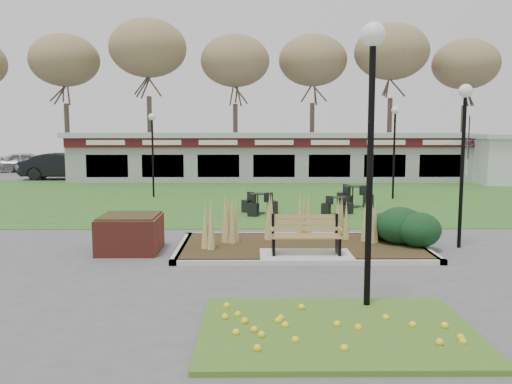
{
  "coord_description": "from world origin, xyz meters",
  "views": [
    {
      "loc": [
        -1.31,
        -12.6,
        3.12
      ],
      "look_at": [
        -1.18,
        2.0,
        1.41
      ],
      "focal_mm": 38.0,
      "sensor_mm": 36.0,
      "label": 1
    }
  ],
  "objects_px": {
    "brick_planter": "(130,233)",
    "bistro_set_b": "(338,209)",
    "car_silver": "(28,162)",
    "park_bench": "(305,234)",
    "car_black": "(63,166)",
    "bistro_set_c": "(353,200)",
    "service_hut": "(512,158)",
    "bistro_set_a": "(258,207)",
    "lamp_post_mid_right": "(395,132)",
    "lamp_post_near_left": "(372,103)",
    "patio_umbrella": "(468,157)",
    "lamp_post_near_right": "(464,129)",
    "food_pavilion": "(273,156)",
    "lamp_post_mid_left": "(152,136)"
  },
  "relations": [
    {
      "from": "brick_planter",
      "to": "service_hut",
      "type": "relative_size",
      "value": 0.34
    },
    {
      "from": "park_bench",
      "to": "lamp_post_mid_left",
      "type": "relative_size",
      "value": 0.45
    },
    {
      "from": "brick_planter",
      "to": "bistro_set_b",
      "type": "relative_size",
      "value": 1.24
    },
    {
      "from": "park_bench",
      "to": "bistro_set_c",
      "type": "relative_size",
      "value": 1.07
    },
    {
      "from": "service_hut",
      "to": "bistro_set_c",
      "type": "height_order",
      "value": "service_hut"
    },
    {
      "from": "brick_planter",
      "to": "lamp_post_mid_left",
      "type": "relative_size",
      "value": 0.39
    },
    {
      "from": "lamp_post_mid_right",
      "to": "car_silver",
      "type": "xyz_separation_m",
      "value": [
        -22.62,
        15.65,
        -2.27
      ]
    },
    {
      "from": "bistro_set_a",
      "to": "car_black",
      "type": "distance_m",
      "value": 18.39
    },
    {
      "from": "lamp_post_near_right",
      "to": "patio_umbrella",
      "type": "xyz_separation_m",
      "value": [
        5.47,
        13.28,
        -1.4
      ]
    },
    {
      "from": "service_hut",
      "to": "bistro_set_c",
      "type": "distance_m",
      "value": 14.26
    },
    {
      "from": "lamp_post_mid_left",
      "to": "patio_umbrella",
      "type": "relative_size",
      "value": 1.43
    },
    {
      "from": "brick_planter",
      "to": "lamp_post_near_left",
      "type": "bearing_deg",
      "value": -41.44
    },
    {
      "from": "brick_planter",
      "to": "bistro_set_c",
      "type": "relative_size",
      "value": 0.95
    },
    {
      "from": "food_pavilion",
      "to": "lamp_post_near_left",
      "type": "distance_m",
      "value": 23.56
    },
    {
      "from": "lamp_post_mid_right",
      "to": "brick_planter",
      "type": "bearing_deg",
      "value": -132.32
    },
    {
      "from": "lamp_post_mid_right",
      "to": "patio_umbrella",
      "type": "relative_size",
      "value": 1.53
    },
    {
      "from": "lamp_post_near_left",
      "to": "bistro_set_c",
      "type": "height_order",
      "value": "lamp_post_near_left"
    },
    {
      "from": "bistro_set_a",
      "to": "lamp_post_near_left",
      "type": "bearing_deg",
      "value": -80.46
    },
    {
      "from": "bistro_set_c",
      "to": "patio_umbrella",
      "type": "height_order",
      "value": "patio_umbrella"
    },
    {
      "from": "bistro_set_a",
      "to": "service_hut",
      "type": "bearing_deg",
      "value": 37.0
    },
    {
      "from": "lamp_post_near_left",
      "to": "bistro_set_b",
      "type": "xyz_separation_m",
      "value": [
        1.16,
        10.31,
        -3.31
      ]
    },
    {
      "from": "lamp_post_mid_left",
      "to": "car_silver",
      "type": "xyz_separation_m",
      "value": [
        -11.79,
        14.88,
        -2.06
      ]
    },
    {
      "from": "brick_planter",
      "to": "patio_umbrella",
      "type": "relative_size",
      "value": 0.56
    },
    {
      "from": "car_silver",
      "to": "lamp_post_mid_right",
      "type": "bearing_deg",
      "value": -135.27
    },
    {
      "from": "lamp_post_near_left",
      "to": "patio_umbrella",
      "type": "xyz_separation_m",
      "value": [
        8.95,
        18.17,
        -1.84
      ]
    },
    {
      "from": "park_bench",
      "to": "patio_umbrella",
      "type": "relative_size",
      "value": 0.63
    },
    {
      "from": "lamp_post_mid_left",
      "to": "food_pavilion",
      "type": "bearing_deg",
      "value": 53.49
    },
    {
      "from": "bistro_set_a",
      "to": "car_silver",
      "type": "bearing_deg",
      "value": 129.59
    },
    {
      "from": "lamp_post_mid_right",
      "to": "patio_umbrella",
      "type": "height_order",
      "value": "lamp_post_mid_right"
    },
    {
      "from": "park_bench",
      "to": "car_silver",
      "type": "relative_size",
      "value": 0.4
    },
    {
      "from": "lamp_post_near_right",
      "to": "car_black",
      "type": "xyz_separation_m",
      "value": [
        -17.18,
        19.61,
        -2.29
      ]
    },
    {
      "from": "service_hut",
      "to": "car_black",
      "type": "relative_size",
      "value": 0.89
    },
    {
      "from": "park_bench",
      "to": "car_black",
      "type": "relative_size",
      "value": 0.34
    },
    {
      "from": "food_pavilion",
      "to": "bistro_set_b",
      "type": "bearing_deg",
      "value": -81.96
    },
    {
      "from": "car_black",
      "to": "lamp_post_near_right",
      "type": "bearing_deg",
      "value": -141.24
    },
    {
      "from": "brick_planter",
      "to": "car_silver",
      "type": "height_order",
      "value": "car_silver"
    },
    {
      "from": "park_bench",
      "to": "lamp_post_near_right",
      "type": "height_order",
      "value": "lamp_post_near_right"
    },
    {
      "from": "lamp_post_near_left",
      "to": "lamp_post_near_right",
      "type": "bearing_deg",
      "value": 54.55
    },
    {
      "from": "food_pavilion",
      "to": "service_hut",
      "type": "bearing_deg",
      "value": -8.27
    },
    {
      "from": "brick_planter",
      "to": "lamp_post_near_right",
      "type": "xyz_separation_m",
      "value": [
        8.58,
        0.39,
        2.63
      ]
    },
    {
      "from": "brick_planter",
      "to": "car_silver",
      "type": "xyz_separation_m",
      "value": [
        -13.2,
        26.0,
        0.25
      ]
    },
    {
      "from": "service_hut",
      "to": "car_silver",
      "type": "xyz_separation_m",
      "value": [
        -31.1,
        9.0,
        -0.73
      ]
    },
    {
      "from": "bistro_set_b",
      "to": "car_black",
      "type": "relative_size",
      "value": 0.24
    },
    {
      "from": "park_bench",
      "to": "lamp_post_near_right",
      "type": "distance_m",
      "value": 5.01
    },
    {
      "from": "service_hut",
      "to": "lamp_post_near_right",
      "type": "relative_size",
      "value": 1.03
    },
    {
      "from": "lamp_post_mid_left",
      "to": "bistro_set_b",
      "type": "distance_m",
      "value": 9.67
    },
    {
      "from": "service_hut",
      "to": "bistro_set_c",
      "type": "xyz_separation_m",
      "value": [
        -10.77,
        -9.27,
        -1.15
      ]
    },
    {
      "from": "lamp_post_mid_right",
      "to": "car_black",
      "type": "distance_m",
      "value": 20.56
    },
    {
      "from": "lamp_post_near_left",
      "to": "bistro_set_c",
      "type": "bearing_deg",
      "value": 80.56
    },
    {
      "from": "brick_planter",
      "to": "service_hut",
      "type": "xyz_separation_m",
      "value": [
        17.9,
        17.0,
        0.97
      ]
    }
  ]
}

